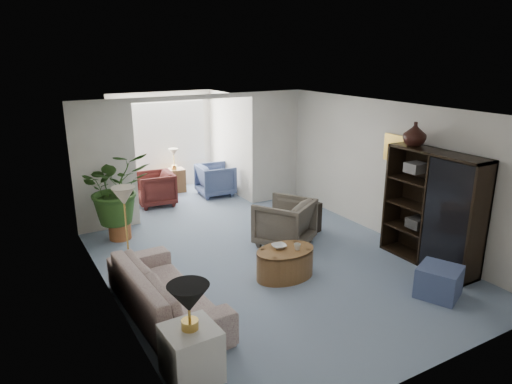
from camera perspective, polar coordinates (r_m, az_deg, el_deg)
floor at (r=7.65m, az=2.29°, el=-9.06°), size 6.00×6.00×0.00m
sunroom_floor at (r=11.08m, az=-9.13°, el=-0.88°), size 2.60×2.60×0.00m
back_pier_left at (r=9.21m, az=-18.03°, el=2.92°), size 1.20×0.12×2.50m
back_pier_right at (r=10.63m, az=2.37°, el=5.54°), size 1.20×0.12×2.50m
back_header at (r=9.58m, az=-7.38°, el=11.42°), size 2.60×0.12×0.10m
window_pane at (r=11.74m, az=-11.39°, el=7.05°), size 2.20×0.02×1.50m
window_blinds at (r=11.71m, az=-11.34°, el=7.03°), size 2.20×0.02×1.50m
framed_picture at (r=8.55m, az=16.92°, el=5.08°), size 0.04×0.50×0.40m
sofa at (r=6.35m, az=-11.00°, el=-11.77°), size 0.98×2.32×0.67m
end_table at (r=5.23m, az=-7.91°, el=-18.94°), size 0.56×0.56×0.60m
table_lamp at (r=4.88m, az=-8.22°, el=-12.74°), size 0.44×0.44×0.30m
floor_lamp at (r=7.28m, az=-15.87°, el=-0.49°), size 0.36×0.36×0.28m
coffee_table at (r=7.24m, az=3.57°, el=-8.65°), size 1.08×1.08×0.45m
coffee_bowl at (r=7.19m, az=2.83°, el=-6.63°), size 0.25×0.25×0.05m
coffee_cup at (r=7.13m, az=5.07°, el=-6.68°), size 0.12×0.12×0.10m
wingback_chair at (r=8.32m, az=3.49°, el=-3.73°), size 1.24×1.25×0.84m
side_table_dark at (r=8.97m, az=6.15°, el=-3.12°), size 0.54×0.47×0.57m
entertainment_cabinet at (r=7.92m, az=20.74°, el=-1.97°), size 0.45×1.68×1.87m
cabinet_urn at (r=7.96m, az=18.82°, el=6.72°), size 0.37×0.37×0.39m
ottoman at (r=7.19m, az=21.43°, el=-10.15°), size 0.72×0.72×0.44m
plant_pot at (r=9.00m, az=-16.28°, el=-4.53°), size 0.40×0.40×0.32m
house_plant at (r=8.74m, az=-16.72°, el=0.52°), size 1.20×1.04×1.33m
sunroom_chair_blue at (r=11.22m, az=-4.96°, el=1.50°), size 0.89×0.87×0.75m
sunroom_chair_maroon at (r=10.70m, az=-12.23°, el=0.40°), size 0.89×0.87×0.75m
sunroom_table at (r=11.64m, az=-9.87°, el=1.41°), size 0.50×0.40×0.57m
shelf_clutter at (r=7.79m, az=21.06°, el=-1.09°), size 0.30×1.06×1.06m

